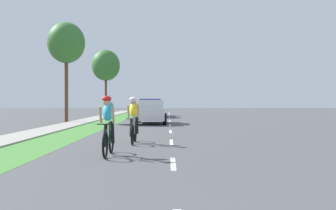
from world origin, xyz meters
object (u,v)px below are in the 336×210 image
sedan_white (152,112)px  pickup_blue (151,108)px  street_tree_near (67,43)px  cyclist_lead (109,125)px  street_tree_far (106,66)px  cyclist_trailing (134,120)px

sedan_white → pickup_blue: size_ratio=0.84×
sedan_white → street_tree_near: size_ratio=0.63×
pickup_blue → street_tree_near: street_tree_near is taller
cyclist_lead → street_tree_far: (-5.02, 30.85, 4.40)m
sedan_white → pickup_blue: (-0.46, 9.81, 0.06)m
cyclist_trailing → pickup_blue: bearing=91.0°
cyclist_trailing → street_tree_near: bearing=113.6°
sedan_white → cyclist_trailing: bearing=-90.4°
sedan_white → street_tree_near: street_tree_near is taller
sedan_white → street_tree_far: size_ratio=0.63×
cyclist_lead → sedan_white: 14.66m
street_tree_far → cyclist_trailing: bearing=-79.0°
cyclist_trailing → cyclist_lead: bearing=-97.8°
pickup_blue → street_tree_far: 9.24m
cyclist_trailing → sedan_white: (0.08, 11.67, -0.04)m
cyclist_lead → sedan_white: bearing=88.1°
cyclist_lead → pickup_blue: 24.46m
cyclist_trailing → pickup_blue: pickup_blue is taller
pickup_blue → street_tree_near: (-5.36, -8.34, 4.53)m
sedan_white → street_tree_far: street_tree_far is taller
sedan_white → street_tree_near: (-5.82, 1.48, 4.59)m
cyclist_trailing → pickup_blue: 21.48m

